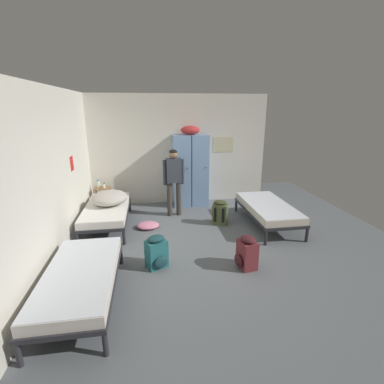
{
  "coord_description": "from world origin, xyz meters",
  "views": [
    {
      "loc": [
        -0.79,
        -4.82,
        2.51
      ],
      "look_at": [
        0.0,
        0.25,
        0.95
      ],
      "focal_mm": 26.17,
      "sensor_mm": 36.0,
      "label": 1
    }
  ],
  "objects": [
    {
      "name": "lotion_bottle",
      "position": [
        -1.92,
        2.17,
        0.63
      ],
      "size": [
        0.05,
        0.05,
        0.14
      ],
      "color": "white",
      "rests_on": "shelf_unit"
    },
    {
      "name": "backpack_teal",
      "position": [
        -0.73,
        -0.74,
        0.26
      ],
      "size": [
        0.39,
        0.4,
        0.55
      ],
      "color": "#23666B",
      "rests_on": "ground_plane"
    },
    {
      "name": "backpack_maroon",
      "position": [
        0.7,
        -0.98,
        0.26
      ],
      "size": [
        0.37,
        0.36,
        0.55
      ],
      "color": "maroon",
      "rests_on": "ground_plane"
    },
    {
      "name": "locker_bank",
      "position": [
        0.26,
        2.24,
        0.97
      ],
      "size": [
        0.9,
        0.55,
        2.07
      ],
      "color": "#7A9ECC",
      "rests_on": "ground_plane"
    },
    {
      "name": "room_backdrop",
      "position": [
        -1.2,
        1.23,
        1.42
      ],
      "size": [
        4.71,
        5.11,
        2.84
      ],
      "color": "silver",
      "rests_on": "ground_plane"
    },
    {
      "name": "bed_right",
      "position": [
        1.74,
        0.63,
        0.38
      ],
      "size": [
        0.9,
        1.9,
        0.49
      ],
      "color": "#28282D",
      "rests_on": "ground_plane"
    },
    {
      "name": "clothes_pile_pink",
      "position": [
        -0.88,
        0.84,
        0.06
      ],
      "size": [
        0.48,
        0.4,
        0.12
      ],
      "color": "pink",
      "rests_on": "ground_plane"
    },
    {
      "name": "bed_left_front",
      "position": [
        -1.74,
        -1.46,
        0.38
      ],
      "size": [
        0.9,
        1.9,
        0.49
      ],
      "color": "#28282D",
      "rests_on": "ground_plane"
    },
    {
      "name": "bed_left_rear",
      "position": [
        -1.74,
        1.06,
        0.38
      ],
      "size": [
        0.9,
        1.9,
        0.49
      ],
      "color": "#28282D",
      "rests_on": "ground_plane"
    },
    {
      "name": "shelf_unit",
      "position": [
        -1.99,
        2.21,
        0.35
      ],
      "size": [
        0.38,
        0.3,
        0.57
      ],
      "color": "brown",
      "rests_on": "ground_plane"
    },
    {
      "name": "water_bottle",
      "position": [
        -2.07,
        2.23,
        0.66
      ],
      "size": [
        0.08,
        0.08,
        0.21
      ],
      "color": "silver",
      "rests_on": "shelf_unit"
    },
    {
      "name": "bedding_heap",
      "position": [
        -1.67,
        1.14,
        0.63
      ],
      "size": [
        0.76,
        0.81,
        0.29
      ],
      "color": "#B7B2A8",
      "rests_on": "bed_left_rear"
    },
    {
      "name": "backpack_olive",
      "position": [
        0.72,
        0.84,
        0.26
      ],
      "size": [
        0.39,
        0.4,
        0.55
      ],
      "color": "#566038",
      "rests_on": "ground_plane"
    },
    {
      "name": "person_traveler",
      "position": [
        -0.24,
        1.51,
        0.96
      ],
      "size": [
        0.5,
        0.23,
        1.59
      ],
      "color": "#3D3833",
      "rests_on": "ground_plane"
    },
    {
      "name": "ground_plane",
      "position": [
        0.0,
        0.0,
        0.0
      ],
      "size": [
        8.07,
        8.07,
        0.0
      ],
      "primitive_type": "plane",
      "color": "slate"
    }
  ]
}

